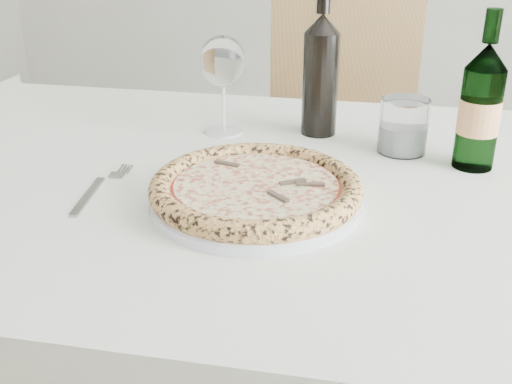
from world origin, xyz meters
TOP-DOWN VIEW (x-y plane):
  - dining_table at (0.09, 0.28)m, footprint 1.64×1.09m
  - chair_far at (0.06, 1.07)m, footprint 0.53×0.53m
  - plate at (0.09, 0.18)m, footprint 0.31×0.31m
  - pizza at (0.09, 0.18)m, footprint 0.31×0.31m
  - fork at (-0.15, 0.15)m, footprint 0.04×0.19m
  - wine_glass at (-0.06, 0.45)m, footprint 0.08×0.08m
  - tumbler at (0.27, 0.46)m, footprint 0.08×0.08m
  - beer_bottle at (0.38, 0.43)m, footprint 0.07×0.07m
  - wine_bottle at (0.10, 0.51)m, footprint 0.07×0.07m

SIDE VIEW (x-z plane):
  - chair_far at x=0.06m, z-range 0.07..1.00m
  - dining_table at x=0.09m, z-range 0.30..1.05m
  - fork at x=-0.15m, z-range 0.76..0.76m
  - plate at x=0.09m, z-range 0.76..0.77m
  - pizza at x=0.09m, z-range 0.77..0.80m
  - tumbler at x=0.27m, z-range 0.75..0.84m
  - beer_bottle at x=0.38m, z-range 0.73..0.98m
  - wine_bottle at x=0.10m, z-range 0.74..1.00m
  - wine_glass at x=-0.06m, z-range 0.80..0.98m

